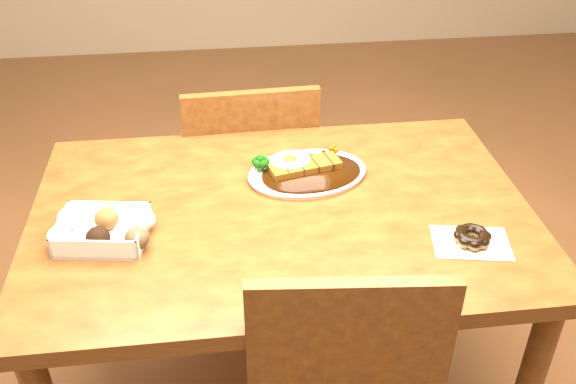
{
  "coord_description": "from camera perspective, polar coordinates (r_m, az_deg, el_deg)",
  "views": [
    {
      "loc": [
        -0.14,
        -1.25,
        1.65
      ],
      "look_at": [
        0.01,
        -0.02,
        0.81
      ],
      "focal_mm": 40.0,
      "sensor_mm": 36.0,
      "label": 1
    }
  ],
  "objects": [
    {
      "name": "katsu_curry_plate",
      "position": [
        1.66,
        1.52,
        1.93
      ],
      "size": [
        0.34,
        0.27,
        0.06
      ],
      "rotation": [
        0.0,
        0.0,
        0.16
      ],
      "color": "white",
      "rests_on": "table"
    },
    {
      "name": "pon_de_ring",
      "position": [
        1.49,
        16.05,
        -3.88
      ],
      "size": [
        0.19,
        0.15,
        0.03
      ],
      "rotation": [
        0.0,
        0.0,
        -0.19
      ],
      "color": "silver",
      "rests_on": "table"
    },
    {
      "name": "donut_box",
      "position": [
        1.49,
        -16.17,
        -3.19
      ],
      "size": [
        0.23,
        0.18,
        0.06
      ],
      "rotation": [
        0.0,
        0.0,
        -0.15
      ],
      "color": "white",
      "rests_on": "table"
    },
    {
      "name": "chair_far",
      "position": [
        2.14,
        -3.38,
        0.73
      ],
      "size": [
        0.44,
        0.44,
        0.87
      ],
      "rotation": [
        0.0,
        0.0,
        3.18
      ],
      "color": "#552811",
      "rests_on": "ground"
    },
    {
      "name": "table",
      "position": [
        1.61,
        -0.54,
        -4.36
      ],
      "size": [
        1.2,
        0.8,
        0.75
      ],
      "color": "#552811",
      "rests_on": "ground"
    }
  ]
}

